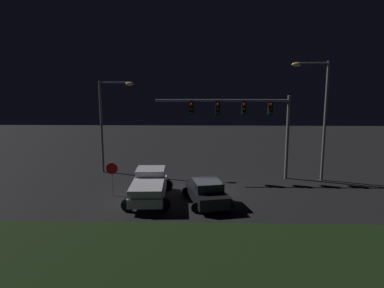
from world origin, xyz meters
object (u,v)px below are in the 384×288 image
object	(u,v)px
pickup_truck	(149,184)
street_lamp_left	(108,115)
car_sedan	(206,192)
street_lamp_right	(319,107)
traffic_signal_gantry	(244,115)
stop_sign	(112,173)

from	to	relation	value
pickup_truck	street_lamp_left	world-z (taller)	street_lamp_left
car_sedan	street_lamp_right	distance (m)	11.23
traffic_signal_gantry	pickup_truck	bearing A→B (deg)	-140.90
car_sedan	traffic_signal_gantry	bearing A→B (deg)	-39.61
car_sedan	street_lamp_left	size ratio (longest dim) A/B	0.62
pickup_truck	car_sedan	size ratio (longest dim) A/B	1.17
car_sedan	stop_sign	bearing A→B (deg)	64.45
street_lamp_left	stop_sign	distance (m)	7.38
pickup_truck	traffic_signal_gantry	xyz separation A→B (m)	(6.60, 5.36, 4.03)
pickup_truck	car_sedan	xyz separation A→B (m)	(3.61, -0.64, -0.26)
street_lamp_right	stop_sign	xyz separation A→B (m)	(-14.61, -4.22, -4.04)
street_lamp_left	stop_sign	bearing A→B (deg)	-74.01
car_sedan	street_lamp_left	world-z (taller)	street_lamp_left
street_lamp_left	street_lamp_right	size ratio (longest dim) A/B	0.85
traffic_signal_gantry	street_lamp_left	distance (m)	11.09
street_lamp_right	stop_sign	distance (m)	15.73
pickup_truck	stop_sign	bearing A→B (deg)	71.64
car_sedan	pickup_truck	bearing A→B (deg)	66.69
pickup_truck	stop_sign	xyz separation A→B (m)	(-2.54, 0.70, 0.56)
traffic_signal_gantry	street_lamp_left	bearing A→B (deg)	171.26
street_lamp_left	stop_sign	xyz separation A→B (m)	(1.82, -6.34, -3.31)
stop_sign	traffic_signal_gantry	bearing A→B (deg)	26.99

